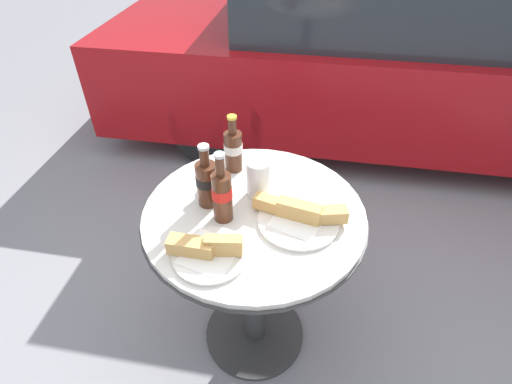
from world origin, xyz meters
name	(u,v)px	position (x,y,z in m)	size (l,w,h in m)	color
ground_plane	(255,333)	(0.00, 0.00, 0.00)	(30.00, 30.00, 0.00)	gray
bistro_table	(254,250)	(0.00, 0.00, 0.55)	(0.74, 0.74, 0.74)	#333333
cola_bottle_left	(233,149)	(-0.11, 0.22, 0.83)	(0.07, 0.07, 0.22)	#4C2819
cola_bottle_right	(207,182)	(-0.16, 0.01, 0.83)	(0.07, 0.07, 0.23)	#4C2819
cola_bottle_center	(222,194)	(-0.09, -0.05, 0.84)	(0.06, 0.06, 0.25)	#4C2819
drinking_glass	(260,180)	(0.00, 0.09, 0.81)	(0.08, 0.08, 0.14)	#C68923
lunch_plate_near	(299,216)	(0.15, -0.02, 0.77)	(0.31, 0.26, 0.07)	silver
lunch_plate_far	(208,251)	(-0.10, -0.21, 0.77)	(0.23, 0.22, 0.07)	silver
parked_car	(425,47)	(0.87, 2.03, 0.62)	(4.47, 1.72, 1.31)	#9E0F14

